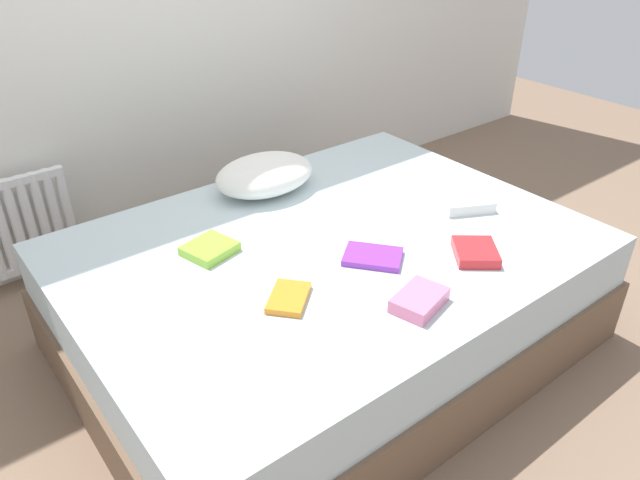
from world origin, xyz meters
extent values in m
plane|color=#7F6651|center=(0.00, 0.00, 0.00)|extent=(8.00, 8.00, 0.00)
cube|color=brown|center=(0.00, 0.00, 0.14)|extent=(2.00, 1.50, 0.28)
cube|color=silver|center=(0.00, 0.00, 0.39)|extent=(1.96, 1.46, 0.22)
cylinder|color=white|center=(-0.94, 1.20, 0.33)|extent=(0.04, 0.04, 0.48)
cylinder|color=white|center=(-0.88, 1.20, 0.33)|extent=(0.04, 0.04, 0.48)
cylinder|color=white|center=(-0.82, 1.20, 0.33)|extent=(0.04, 0.04, 0.48)
cylinder|color=white|center=(-0.76, 1.20, 0.33)|extent=(0.04, 0.04, 0.48)
cylinder|color=white|center=(-0.71, 1.20, 0.33)|extent=(0.04, 0.04, 0.48)
cylinder|color=white|center=(-0.65, 1.20, 0.33)|extent=(0.04, 0.04, 0.48)
cube|color=white|center=(-0.85, 1.20, 0.55)|extent=(0.45, 0.04, 0.04)
cube|color=white|center=(-0.85, 1.20, 0.11)|extent=(0.45, 0.04, 0.04)
ellipsoid|color=white|center=(0.05, 0.52, 0.58)|extent=(0.46, 0.34, 0.16)
cube|color=pink|center=(-0.02, -0.51, 0.52)|extent=(0.22, 0.17, 0.05)
cube|color=white|center=(0.64, -0.15, 0.52)|extent=(0.25, 0.22, 0.05)
cube|color=orange|center=(-0.35, -0.22, 0.51)|extent=(0.21, 0.21, 0.02)
cube|color=red|center=(0.36, -0.43, 0.52)|extent=(0.23, 0.23, 0.04)
cube|color=purple|center=(0.05, -0.21, 0.51)|extent=(0.25, 0.26, 0.02)
cube|color=#8CC638|center=(-0.41, 0.21, 0.52)|extent=(0.21, 0.20, 0.04)
camera|label=1|loc=(-1.26, -1.57, 1.72)|focal=33.87mm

